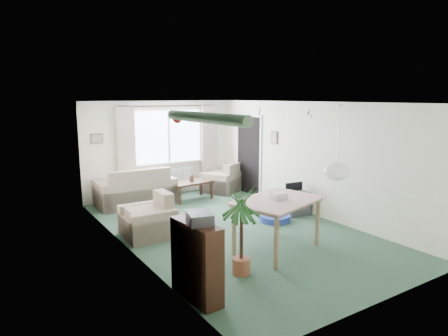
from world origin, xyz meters
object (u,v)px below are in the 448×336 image
sofa (135,186)px  dining_table (277,226)px  armchair_corner (221,177)px  tv_cube (293,202)px  pet_bed (275,218)px  armchair_left (147,215)px  coffee_table (191,191)px  bookshelf (197,261)px  houseplant (241,231)px

sofa → dining_table: sofa is taller
sofa → armchair_corner: bearing=-179.6°
dining_table → tv_cube: 2.19m
armchair_corner → pet_bed: 2.80m
sofa → armchair_left: 2.31m
armchair_corner → tv_cube: size_ratio=1.59×
armchair_left → pet_bed: (2.52, -0.54, -0.33)m
dining_table → coffee_table: bearing=84.5°
armchair_left → bookshelf: (-0.34, -2.46, 0.10)m
armchair_corner → sofa: bearing=-26.5°
coffee_table → pet_bed: size_ratio=1.61×
bookshelf → houseplant: size_ratio=0.77×
sofa → pet_bed: bearing=125.7°
sofa → dining_table: bearing=104.2°
houseplant → pet_bed: houseplant is taller
houseplant → dining_table: 1.11m
pet_bed → dining_table: bearing=-128.7°
armchair_left → houseplant: size_ratio=0.69×
armchair_corner → houseplant: 5.03m
armchair_left → bookshelf: bearing=-6.1°
dining_table → houseplant: bearing=-157.5°
bookshelf → pet_bed: bookshelf is taller
armchair_corner → coffee_table: bearing=-9.7°
coffee_table → armchair_left: bearing=-135.0°
houseplant → tv_cube: (2.67, 1.84, -0.39)m
sofa → bookshelf: 4.78m
coffee_table → pet_bed: 2.52m
bookshelf → houseplant: 0.92m
armchair_left → pet_bed: 2.60m
armchair_corner → bookshelf: 5.72m
armchair_left → armchair_corner: bearing=128.3°
pet_bed → houseplant: bearing=-140.5°
houseplant → pet_bed: 2.65m
sofa → coffee_table: bearing=166.2°
tv_cube → armchair_corner: bearing=99.6°
coffee_table → dining_table: dining_table is taller
coffee_table → tv_cube: size_ratio=1.85×
bookshelf → armchair_left: bearing=78.1°
sofa → tv_cube: (2.60, -2.58, -0.19)m
bookshelf → pet_bed: bearing=29.8°
dining_table → pet_bed: (0.98, 1.23, -0.36)m
dining_table → tv_cube: dining_table is taller
bookshelf → pet_bed: 3.47m
sofa → armchair_corner: 2.37m
houseplant → tv_cube: houseplant is taller
armchair_corner → houseplant: size_ratio=0.68×
bookshelf → dining_table: (1.88, 0.69, -0.07)m
bookshelf → houseplant: (0.87, 0.27, 0.15)m
houseplant → pet_bed: size_ratio=2.03×
armchair_left → tv_cube: 3.22m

